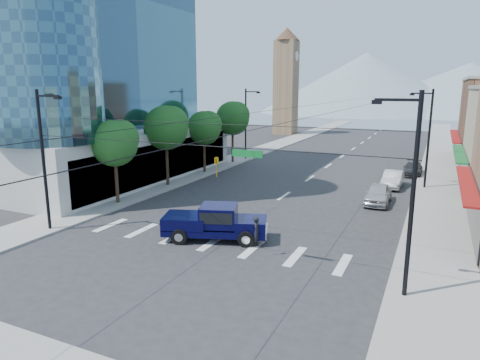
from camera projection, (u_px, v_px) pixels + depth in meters
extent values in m
plane|color=#28282B|center=(202.00, 252.00, 24.21)|extent=(160.00, 160.00, 0.00)
cube|color=gray|center=(265.00, 149.00, 64.59)|extent=(4.00, 120.00, 0.15)
cube|color=gray|center=(440.00, 160.00, 54.70)|extent=(4.00, 120.00, 0.15)
cube|color=#B7B7B2|center=(56.00, 149.00, 47.00)|extent=(29.00, 26.00, 5.00)
cube|color=#33566B|center=(44.00, 6.00, 45.13)|extent=(24.00, 22.00, 25.00)
cube|color=#8C6B4C|center=(286.00, 88.00, 84.06)|extent=(4.00, 4.00, 18.00)
cone|color=brown|center=(287.00, 34.00, 81.90)|extent=(4.80, 4.80, 2.40)
cone|color=gray|center=(366.00, 83.00, 161.02)|extent=(80.00, 80.00, 22.00)
cone|color=gray|center=(468.00, 88.00, 155.89)|extent=(90.00, 90.00, 18.00)
cylinder|color=black|center=(116.00, 176.00, 33.66)|extent=(0.28, 0.28, 4.55)
sphere|color=#1B511B|center=(114.00, 143.00, 33.11)|extent=(3.64, 3.64, 3.64)
sphere|color=#1B511B|center=(121.00, 138.00, 33.13)|extent=(2.86, 2.86, 2.86)
cylinder|color=black|center=(167.00, 159.00, 39.80)|extent=(0.28, 0.28, 5.11)
sphere|color=#1B511B|center=(166.00, 128.00, 39.19)|extent=(4.09, 4.09, 4.09)
sphere|color=#1B511B|center=(171.00, 123.00, 39.20)|extent=(3.21, 3.21, 3.21)
cylinder|color=black|center=(204.00, 152.00, 46.07)|extent=(0.28, 0.28, 4.55)
sphere|color=#1B511B|center=(204.00, 128.00, 45.52)|extent=(3.64, 3.64, 3.64)
sphere|color=#1B511B|center=(208.00, 124.00, 45.53)|extent=(2.86, 2.86, 2.86)
cylinder|color=black|center=(233.00, 142.00, 52.21)|extent=(0.28, 0.28, 5.11)
sphere|color=#1B511B|center=(233.00, 118.00, 51.60)|extent=(4.09, 4.09, 4.09)
sphere|color=#1B511B|center=(237.00, 115.00, 51.61)|extent=(3.21, 3.21, 3.21)
cylinder|color=black|center=(44.00, 162.00, 26.82)|extent=(0.20, 0.20, 9.00)
cylinder|color=black|center=(412.00, 199.00, 17.92)|extent=(0.20, 0.20, 9.00)
cylinder|color=black|center=(191.00, 145.00, 22.01)|extent=(21.60, 0.04, 0.04)
imported|color=gold|center=(217.00, 167.00, 21.61)|extent=(0.16, 0.20, 1.00)
cube|color=#0C6626|center=(247.00, 154.00, 20.74)|extent=(1.60, 0.06, 0.35)
cylinder|color=black|center=(246.00, 125.00, 54.30)|extent=(0.20, 0.20, 9.00)
cube|color=black|center=(252.00, 92.00, 53.06)|extent=(1.80, 0.12, 0.12)
cube|color=black|center=(258.00, 93.00, 52.75)|extent=(0.40, 0.25, 0.18)
cylinder|color=black|center=(429.00, 140.00, 38.31)|extent=(0.20, 0.20, 9.00)
cube|color=black|center=(422.00, 93.00, 37.81)|extent=(1.80, 0.12, 0.12)
cube|color=black|center=(412.00, 94.00, 38.16)|extent=(0.40, 0.25, 0.18)
cube|color=#070632|center=(215.00, 230.00, 26.04)|extent=(6.61, 4.18, 0.40)
cube|color=#070632|center=(251.00, 224.00, 25.73)|extent=(2.41, 2.62, 0.62)
cube|color=#070632|center=(219.00, 215.00, 25.82)|extent=(2.71, 2.68, 1.24)
cube|color=black|center=(219.00, 214.00, 25.80)|extent=(2.51, 2.64, 0.68)
cube|color=#070632|center=(186.00, 221.00, 26.11)|extent=(3.20, 2.99, 0.73)
cube|color=silver|center=(266.00, 231.00, 25.73)|extent=(0.83, 2.07, 0.40)
cube|color=silver|center=(165.00, 228.00, 26.34)|extent=(0.83, 2.07, 0.34)
cylinder|color=black|center=(246.00, 239.00, 24.83)|extent=(1.01, 0.63, 0.95)
cylinder|color=black|center=(249.00, 227.00, 26.92)|extent=(1.01, 0.63, 0.95)
cylinder|color=black|center=(179.00, 237.00, 25.22)|extent=(1.01, 0.63, 0.95)
cylinder|color=black|center=(187.00, 225.00, 27.31)|extent=(1.01, 0.63, 0.95)
imported|color=black|center=(257.00, 232.00, 24.75)|extent=(0.54, 0.73, 1.83)
imported|color=#B7B8BC|center=(378.00, 194.00, 34.08)|extent=(1.94, 4.69, 1.59)
imported|color=silver|center=(393.00, 179.00, 39.72)|extent=(1.71, 4.69, 1.53)
imported|color=#2E2E31|center=(413.00, 169.00, 45.36)|extent=(1.90, 4.62, 1.34)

